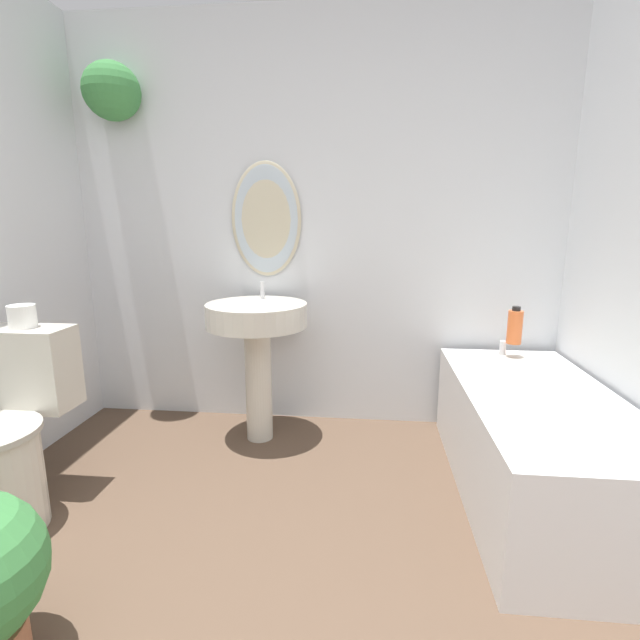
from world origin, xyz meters
The scene contains 6 objects.
wall_back centered at (-0.08, 2.53, 1.25)m, with size 2.99×0.32×2.40m.
toilet centered at (-1.16, 1.35, 0.33)m, with size 0.42×0.61×0.78m.
pedestal_sink centered at (-0.28, 2.19, 0.62)m, with size 0.56×0.56×0.89m.
bathtub centered at (1.09, 1.76, 0.26)m, with size 0.65×1.41×0.57m.
shampoo_bottle centered at (1.13, 2.31, 0.67)m, with size 0.08×0.08×0.21m.
toilet_paper_roll centered at (-1.16, 1.56, 0.83)m, with size 0.11×0.11×0.10m.
Camera 1 is at (0.32, -0.26, 1.23)m, focal length 26.00 mm.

